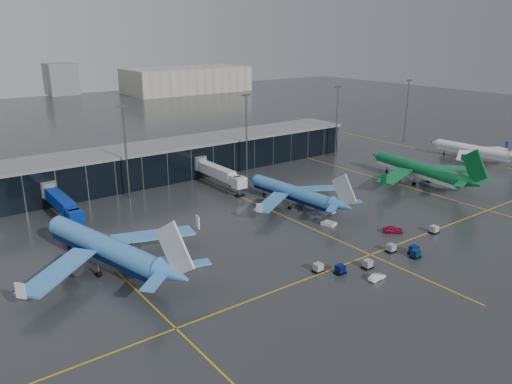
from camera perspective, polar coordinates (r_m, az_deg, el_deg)
ground at (r=109.53m, az=3.53°, el=-5.81°), size 600.00×600.00×0.00m
terminal_pier at (r=157.66m, az=-11.08°, el=3.43°), size 142.00×17.00×10.70m
jet_bridges at (r=129.23m, az=-21.34°, el=-1.13°), size 94.00×27.50×7.20m
flood_masts at (r=147.57m, az=-7.47°, el=5.98°), size 203.00×0.50×25.50m
distant_hangars at (r=366.68m, az=-18.52°, el=11.55°), size 260.00×71.00×22.00m
taxi_lines at (r=123.00m, az=3.93°, el=-3.08°), size 220.00×120.00×0.02m
airliner_arkefly at (r=99.97m, az=-17.08°, el=-4.64°), size 49.87×53.97×14.07m
airliner_klm_near at (r=130.67m, az=4.17°, el=0.88°), size 36.14×40.37×11.63m
airliner_aer_lingus at (r=158.19m, az=18.03°, el=3.43°), size 44.77×49.30×13.55m
airliner_ba at (r=193.71m, az=23.62°, el=5.03°), size 34.41×38.68×11.37m
baggage_carts at (r=105.52m, az=14.52°, el=-6.90°), size 36.79×8.77×1.70m
mobile_airstair at (r=119.97m, az=8.32°, el=-3.40°), size 2.94×3.66×3.45m
service_van_red at (r=118.62m, az=15.40°, el=-4.14°), size 4.64×4.15×1.52m
service_van_white at (r=96.35m, az=13.65°, el=-9.41°), size 3.84×1.57×1.24m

